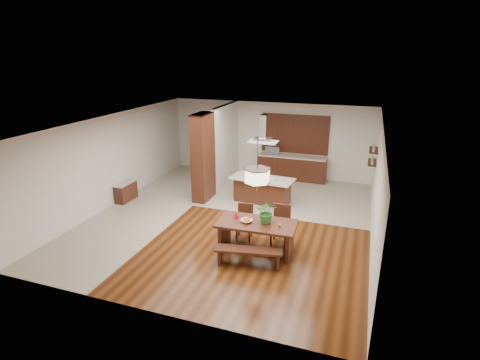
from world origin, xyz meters
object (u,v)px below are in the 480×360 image
at_px(dining_chair_left, 244,222).
at_px(island_cup, 272,179).
at_px(fruit_bowl, 246,221).
at_px(dining_table, 256,230).
at_px(foliage_plant, 267,212).
at_px(dining_bench, 249,257).
at_px(hallway_console, 126,192).
at_px(microwave, 272,150).
at_px(pendant_lantern, 257,166).
at_px(kitchen_island, 262,190).
at_px(range_hood, 263,129).
at_px(dining_chair_right, 280,225).

xyz_separation_m(dining_chair_left, island_cup, (0.12, 2.50, 0.43)).
bearing_deg(fruit_bowl, dining_table, 13.45).
bearing_deg(foliage_plant, dining_bench, -105.11).
xyz_separation_m(hallway_console, microwave, (3.98, 4.02, 0.79)).
bearing_deg(pendant_lantern, foliage_plant, 17.15).
xyz_separation_m(kitchen_island, range_hood, (0.00, 0.00, 2.03)).
height_order(hallway_console, dining_chair_right, dining_chair_right).
xyz_separation_m(dining_table, dining_chair_right, (0.46, 0.61, -0.07)).
bearing_deg(dining_chair_right, foliage_plant, -112.79).
bearing_deg(foliage_plant, pendant_lantern, -162.85).
bearing_deg(foliage_plant, hallway_console, 161.65).
distance_m(dining_chair_left, kitchen_island, 2.64).
distance_m(dining_bench, pendant_lantern, 2.14).
distance_m(dining_chair_right, pendant_lantern, 1.89).
bearing_deg(pendant_lantern, dining_chair_left, 131.58).
relative_size(dining_table, pendant_lantern, 1.49).
xyz_separation_m(dining_bench, pendant_lantern, (-0.03, 0.69, 2.03)).
distance_m(dining_table, foliage_plant, 0.55).
distance_m(dining_table, fruit_bowl, 0.35).
distance_m(dining_chair_right, foliage_plant, 0.81).
distance_m(hallway_console, kitchen_island, 4.55).
relative_size(hallway_console, dining_bench, 0.56).
relative_size(fruit_bowl, microwave, 0.52).
xyz_separation_m(foliage_plant, fruit_bowl, (-0.47, -0.13, -0.25)).
relative_size(pendant_lantern, range_hood, 1.46).
bearing_deg(fruit_bowl, range_hood, 98.96).
height_order(kitchen_island, island_cup, island_cup).
bearing_deg(dining_bench, range_hood, 101.36).
bearing_deg(dining_bench, fruit_bowl, 112.91).
relative_size(foliage_plant, fruit_bowl, 1.98).
xyz_separation_m(dining_bench, foliage_plant, (0.21, 0.76, 0.86)).
height_order(dining_table, foliage_plant, foliage_plant).
bearing_deg(dining_chair_left, foliage_plant, -41.26).
height_order(dining_chair_right, island_cup, dining_chair_right).
relative_size(dining_chair_left, dining_chair_right, 0.92).
relative_size(fruit_bowl, island_cup, 2.28).
xyz_separation_m(hallway_console, dining_chair_right, (5.56, -1.24, 0.20)).
relative_size(fruit_bowl, range_hood, 0.31).
bearing_deg(dining_chair_right, hallway_console, 167.25).
xyz_separation_m(island_cup, microwave, (-0.73, 2.80, 0.20)).
distance_m(hallway_console, range_hood, 5.04).
relative_size(dining_chair_left, range_hood, 1.05).
relative_size(foliage_plant, microwave, 1.03).
bearing_deg(island_cup, dining_bench, -83.76).
distance_m(pendant_lantern, microwave, 6.08).
distance_m(foliage_plant, microwave, 5.94).
relative_size(dining_bench, dining_chair_right, 1.52).
bearing_deg(microwave, fruit_bowl, -97.07).
distance_m(dining_table, kitchen_island, 3.28).
distance_m(hallway_console, dining_bench, 5.72).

